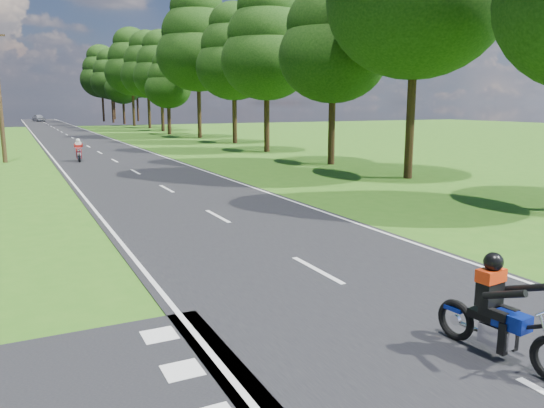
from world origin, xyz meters
TOP-DOWN VIEW (x-y plane):
  - ground at (0.00, 0.00)m, footprint 160.00×160.00m
  - main_road at (0.00, 50.00)m, footprint 7.00×140.00m
  - road_markings at (-0.14, 48.13)m, footprint 7.40×140.00m
  - treeline at (1.43, 60.06)m, footprint 40.00×115.35m
  - rider_near_blue at (0.21, -2.50)m, footprint 0.79×1.83m
  - rider_far_red at (-1.97, 26.66)m, footprint 0.68×1.67m
  - distant_car at (-0.54, 103.65)m, footprint 2.50×4.23m

SIDE VIEW (x-z plane):
  - ground at x=0.00m, z-range 0.00..0.00m
  - main_road at x=0.00m, z-range 0.00..0.02m
  - road_markings at x=-0.14m, z-range 0.02..0.03m
  - distant_car at x=-0.54m, z-range 0.02..1.37m
  - rider_far_red at x=-1.97m, z-range 0.02..1.38m
  - rider_near_blue at x=0.21m, z-range 0.02..1.50m
  - treeline at x=1.43m, z-range 0.86..15.65m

